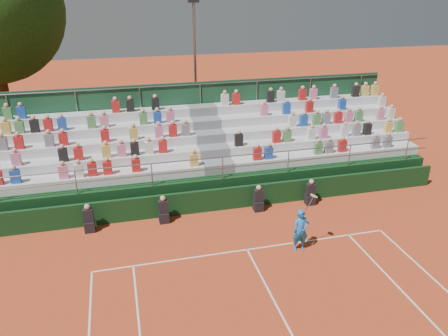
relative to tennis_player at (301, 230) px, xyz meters
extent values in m
plane|color=#C44520|center=(-1.86, 0.44, -0.82)|extent=(90.00, 90.00, 0.00)
cube|color=white|center=(-1.86, 0.44, -0.82)|extent=(11.00, 0.06, 0.01)
cube|color=white|center=(-1.86, -2.76, -0.82)|extent=(0.06, 6.40, 0.01)
cube|color=black|center=(-1.86, 3.64, -0.32)|extent=(20.00, 0.15, 1.00)
cube|color=black|center=(-7.48, 3.19, -0.60)|extent=(0.40, 0.40, 0.44)
cube|color=black|center=(-7.48, 3.19, -0.12)|extent=(0.38, 0.25, 0.55)
sphere|color=tan|center=(-7.48, 3.19, 0.26)|extent=(0.22, 0.22, 0.22)
cube|color=black|center=(-4.57, 3.19, -0.60)|extent=(0.40, 0.40, 0.44)
cube|color=black|center=(-4.57, 3.19, -0.12)|extent=(0.38, 0.25, 0.55)
sphere|color=tan|center=(-4.57, 3.19, 0.26)|extent=(0.22, 0.22, 0.22)
cube|color=black|center=(-0.55, 3.19, -0.60)|extent=(0.40, 0.40, 0.44)
cube|color=black|center=(-0.55, 3.19, -0.12)|extent=(0.38, 0.25, 0.55)
sphere|color=tan|center=(-0.55, 3.19, 0.26)|extent=(0.22, 0.22, 0.22)
cube|color=black|center=(1.85, 3.19, -0.60)|extent=(0.40, 0.40, 0.44)
cube|color=black|center=(1.85, 3.19, -0.12)|extent=(0.38, 0.25, 0.55)
sphere|color=tan|center=(1.85, 3.19, 0.26)|extent=(0.22, 0.22, 0.22)
cube|color=black|center=(-1.86, 6.74, -0.22)|extent=(20.00, 5.20, 1.20)
cube|color=silver|center=(-7.21, 5.07, 0.59)|extent=(9.30, 0.85, 0.42)
cube|color=silver|center=(3.49, 5.07, 0.59)|extent=(9.30, 0.85, 0.42)
cube|color=slate|center=(-1.86, 5.07, 0.59)|extent=(1.40, 0.85, 0.42)
cube|color=silver|center=(-7.21, 5.92, 1.01)|extent=(9.30, 0.85, 0.42)
cube|color=silver|center=(3.49, 5.92, 1.01)|extent=(9.30, 0.85, 0.42)
cube|color=slate|center=(-1.86, 5.92, 1.01)|extent=(1.40, 0.85, 0.42)
cube|color=silver|center=(-7.21, 6.77, 1.43)|extent=(9.30, 0.85, 0.42)
cube|color=silver|center=(3.49, 6.77, 1.43)|extent=(9.30, 0.85, 0.42)
cube|color=slate|center=(-1.86, 6.77, 1.43)|extent=(1.40, 0.85, 0.42)
cube|color=silver|center=(-7.21, 7.62, 1.85)|extent=(9.30, 0.85, 0.42)
cube|color=silver|center=(3.49, 7.62, 1.85)|extent=(9.30, 0.85, 0.42)
cube|color=slate|center=(-1.86, 7.62, 1.85)|extent=(1.40, 0.85, 0.42)
cube|color=silver|center=(-7.21, 8.47, 2.27)|extent=(9.30, 0.85, 0.42)
cube|color=silver|center=(3.49, 8.47, 2.27)|extent=(9.30, 0.85, 0.42)
cube|color=slate|center=(-1.86, 8.47, 2.27)|extent=(1.40, 0.85, 0.42)
cube|color=#1A452A|center=(-1.86, 8.99, 1.38)|extent=(20.00, 0.12, 4.40)
cylinder|color=gray|center=(-1.86, 4.19, 1.38)|extent=(20.00, 0.05, 0.05)
cylinder|color=gray|center=(-1.86, 8.89, 3.48)|extent=(20.00, 0.05, 0.05)
cube|color=#1E4CB2|center=(-10.19, 4.92, 1.08)|extent=(0.36, 0.24, 0.56)
cube|color=pink|center=(-8.37, 4.92, 1.08)|extent=(0.36, 0.24, 0.56)
cube|color=silver|center=(-7.77, 4.92, 1.08)|extent=(0.36, 0.24, 0.56)
cube|color=red|center=(-7.24, 4.92, 1.08)|extent=(0.36, 0.24, 0.56)
cube|color=red|center=(-6.62, 4.92, 1.08)|extent=(0.36, 0.24, 0.56)
cube|color=red|center=(-5.45, 4.92, 1.08)|extent=(0.36, 0.24, 0.56)
cube|color=gold|center=(-2.97, 4.92, 1.08)|extent=(0.36, 0.24, 0.56)
cube|color=pink|center=(-10.23, 5.77, 1.50)|extent=(0.36, 0.24, 0.56)
cube|color=black|center=(-8.39, 5.77, 1.50)|extent=(0.36, 0.24, 0.56)
cube|color=red|center=(-7.77, 5.77, 1.50)|extent=(0.36, 0.24, 0.56)
cube|color=gold|center=(-6.63, 5.77, 1.50)|extent=(0.36, 0.24, 0.56)
cube|color=pink|center=(-5.99, 5.77, 1.50)|extent=(0.36, 0.24, 0.56)
cube|color=black|center=(-5.42, 5.77, 1.50)|extent=(0.36, 0.24, 0.56)
cube|color=silver|center=(-4.81, 5.77, 1.50)|extent=(0.36, 0.24, 0.56)
cube|color=red|center=(-4.20, 5.77, 1.50)|extent=(0.36, 0.24, 0.56)
cube|color=slate|center=(-10.83, 6.62, 1.92)|extent=(0.36, 0.24, 0.56)
cube|color=red|center=(-10.19, 6.62, 1.92)|extent=(0.36, 0.24, 0.56)
cube|color=slate|center=(-8.97, 6.62, 1.92)|extent=(0.36, 0.24, 0.56)
cube|color=red|center=(-8.39, 6.62, 1.92)|extent=(0.36, 0.24, 0.56)
cube|color=red|center=(-6.64, 6.62, 1.92)|extent=(0.36, 0.24, 0.56)
cube|color=gold|center=(-5.39, 6.62, 1.92)|extent=(0.36, 0.24, 0.56)
cube|color=pink|center=(-4.26, 6.62, 1.92)|extent=(0.36, 0.24, 0.56)
cube|color=red|center=(-3.61, 6.62, 1.92)|extent=(0.36, 0.24, 0.56)
cube|color=slate|center=(-3.02, 6.62, 1.92)|extent=(0.36, 0.24, 0.56)
cube|color=gold|center=(-10.78, 7.47, 2.34)|extent=(0.36, 0.24, 0.56)
cube|color=#4C8C4C|center=(-10.23, 7.47, 2.34)|extent=(0.36, 0.24, 0.56)
cube|color=black|center=(-9.61, 7.47, 2.34)|extent=(0.36, 0.24, 0.56)
cube|color=red|center=(-9.04, 7.47, 2.34)|extent=(0.36, 0.24, 0.56)
cube|color=#1E4CB2|center=(-8.46, 7.47, 2.34)|extent=(0.36, 0.24, 0.56)
cube|color=#4C8C4C|center=(-7.19, 7.47, 2.34)|extent=(0.36, 0.24, 0.56)
cube|color=pink|center=(-6.62, 7.47, 2.34)|extent=(0.36, 0.24, 0.56)
cube|color=#4C8C4C|center=(-4.86, 7.47, 2.34)|extent=(0.36, 0.24, 0.56)
cube|color=#1E4CB2|center=(-4.20, 7.47, 2.34)|extent=(0.36, 0.24, 0.56)
cube|color=pink|center=(-3.60, 7.47, 2.34)|extent=(0.36, 0.24, 0.56)
cube|color=#4C8C4C|center=(-10.79, 8.32, 2.76)|extent=(0.36, 0.24, 0.56)
cube|color=#1E4CB2|center=(-10.22, 8.32, 2.76)|extent=(0.36, 0.24, 0.56)
cube|color=red|center=(-6.06, 8.32, 2.76)|extent=(0.36, 0.24, 0.56)
cube|color=black|center=(-5.38, 8.32, 2.76)|extent=(0.36, 0.24, 0.56)
cube|color=black|center=(-4.19, 8.32, 2.76)|extent=(0.36, 0.24, 0.56)
cube|color=red|center=(-0.08, 4.92, 1.08)|extent=(0.36, 0.24, 0.56)
cube|color=#1E4CB2|center=(0.46, 4.92, 1.08)|extent=(0.36, 0.24, 0.56)
cube|color=#4C8C4C|center=(2.90, 4.92, 1.08)|extent=(0.36, 0.24, 0.56)
cube|color=slate|center=(3.44, 4.92, 1.08)|extent=(0.36, 0.24, 0.56)
cube|color=red|center=(4.13, 4.92, 1.08)|extent=(0.36, 0.24, 0.56)
cube|color=slate|center=(5.87, 4.92, 1.08)|extent=(0.36, 0.24, 0.56)
cube|color=slate|center=(6.54, 4.92, 1.08)|extent=(0.36, 0.24, 0.56)
cube|color=black|center=(-0.70, 5.77, 1.50)|extent=(0.36, 0.24, 0.56)
cube|color=red|center=(1.13, 5.77, 1.50)|extent=(0.36, 0.24, 0.56)
cube|color=#4C8C4C|center=(1.67, 5.77, 1.50)|extent=(0.36, 0.24, 0.56)
cube|color=silver|center=(2.90, 5.77, 1.50)|extent=(0.36, 0.24, 0.56)
cube|color=pink|center=(3.53, 5.77, 1.50)|extent=(0.36, 0.24, 0.56)
cube|color=silver|center=(4.65, 5.77, 1.50)|extent=(0.36, 0.24, 0.56)
cube|color=slate|center=(5.30, 5.77, 1.50)|extent=(0.36, 0.24, 0.56)
cube|color=black|center=(5.89, 5.77, 1.50)|extent=(0.36, 0.24, 0.56)
cube|color=gold|center=(7.07, 5.77, 1.50)|extent=(0.36, 0.24, 0.56)
cube|color=#4C8C4C|center=(7.68, 5.77, 1.50)|extent=(0.36, 0.24, 0.56)
cube|color=silver|center=(2.25, 6.62, 1.92)|extent=(0.36, 0.24, 0.56)
cube|color=#1E4CB2|center=(2.85, 6.62, 1.92)|extent=(0.36, 0.24, 0.56)
cube|color=#4C8C4C|center=(3.54, 6.62, 1.92)|extent=(0.36, 0.24, 0.56)
cube|color=slate|center=(4.05, 6.62, 1.92)|extent=(0.36, 0.24, 0.56)
cube|color=red|center=(4.71, 6.62, 1.92)|extent=(0.36, 0.24, 0.56)
cube|color=pink|center=(5.29, 6.62, 1.92)|extent=(0.36, 0.24, 0.56)
cube|color=#4C8C4C|center=(5.85, 6.62, 1.92)|extent=(0.36, 0.24, 0.56)
cube|color=pink|center=(7.08, 6.62, 1.92)|extent=(0.36, 0.24, 0.56)
cube|color=silver|center=(7.70, 6.62, 1.92)|extent=(0.36, 0.24, 0.56)
cube|color=pink|center=(1.07, 7.47, 2.34)|extent=(0.36, 0.24, 0.56)
cube|color=#1E4CB2|center=(2.25, 7.47, 2.34)|extent=(0.36, 0.24, 0.56)
cube|color=red|center=(3.49, 7.47, 2.34)|extent=(0.36, 0.24, 0.56)
cube|color=#1E4CB2|center=(5.32, 7.47, 2.34)|extent=(0.36, 0.24, 0.56)
cube|color=silver|center=(7.65, 7.47, 2.34)|extent=(0.36, 0.24, 0.56)
cube|color=silver|center=(-0.73, 8.32, 2.76)|extent=(0.36, 0.24, 0.56)
cube|color=red|center=(-0.14, 8.32, 2.76)|extent=(0.36, 0.24, 0.56)
cube|color=black|center=(1.69, 8.32, 2.76)|extent=(0.36, 0.24, 0.56)
cube|color=silver|center=(2.26, 8.32, 2.76)|extent=(0.36, 0.24, 0.56)
cube|color=red|center=(3.45, 8.32, 2.76)|extent=(0.36, 0.24, 0.56)
cube|color=pink|center=(4.07, 8.32, 2.76)|extent=(0.36, 0.24, 0.56)
cube|color=slate|center=(5.26, 8.32, 2.76)|extent=(0.36, 0.24, 0.56)
cube|color=black|center=(6.53, 8.32, 2.76)|extent=(0.36, 0.24, 0.56)
cube|color=gold|center=(7.09, 8.32, 2.76)|extent=(0.36, 0.24, 0.56)
cube|color=gold|center=(7.68, 8.32, 2.76)|extent=(0.36, 0.24, 0.56)
imported|color=blue|center=(0.00, 0.00, -0.01)|extent=(0.60, 0.40, 1.63)
cylinder|color=gray|center=(0.25, 0.00, 1.03)|extent=(0.26, 0.03, 0.51)
cylinder|color=#E5D866|center=(0.40, 0.00, 1.33)|extent=(0.26, 0.28, 0.14)
cylinder|color=#331F12|center=(-12.26, 14.94, 1.40)|extent=(0.50, 0.50, 4.45)
cylinder|color=gray|center=(-1.40, 12.66, 3.16)|extent=(0.16, 0.16, 7.95)
camera|label=1|loc=(-5.96, -12.43, 8.27)|focal=35.00mm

